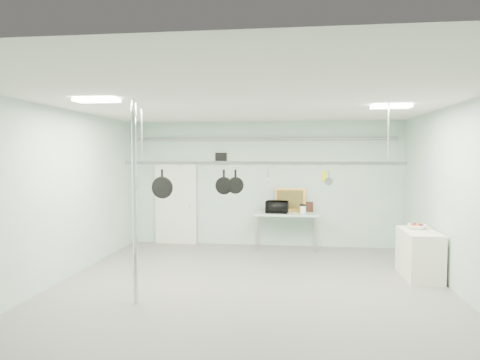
# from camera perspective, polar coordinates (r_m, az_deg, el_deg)

# --- Properties ---
(floor) EXTENTS (8.00, 8.00, 0.00)m
(floor) POSITION_cam_1_polar(r_m,az_deg,el_deg) (7.40, 0.95, -15.04)
(floor) COLOR gray
(floor) RESTS_ON ground
(ceiling) EXTENTS (7.00, 8.00, 0.02)m
(ceiling) POSITION_cam_1_polar(r_m,az_deg,el_deg) (7.08, 0.97, 10.29)
(ceiling) COLOR silver
(ceiling) RESTS_ON back_wall
(back_wall) EXTENTS (7.00, 0.02, 3.20)m
(back_wall) POSITION_cam_1_polar(r_m,az_deg,el_deg) (11.03, 3.12, -0.50)
(back_wall) COLOR silver
(back_wall) RESTS_ON floor
(right_wall) EXTENTS (0.02, 8.00, 3.20)m
(right_wall) POSITION_cam_1_polar(r_m,az_deg,el_deg) (7.55, 28.37, -2.64)
(right_wall) COLOR silver
(right_wall) RESTS_ON floor
(door) EXTENTS (1.10, 0.10, 2.20)m
(door) POSITION_cam_1_polar(r_m,az_deg,el_deg) (11.41, -8.52, -3.17)
(door) COLOR silver
(door) RESTS_ON floor
(wall_vent) EXTENTS (0.30, 0.04, 0.30)m
(wall_vent) POSITION_cam_1_polar(r_m,az_deg,el_deg) (11.11, -2.55, 2.89)
(wall_vent) COLOR black
(wall_vent) RESTS_ON back_wall
(conduit_pipe) EXTENTS (6.60, 0.07, 0.07)m
(conduit_pipe) POSITION_cam_1_polar(r_m,az_deg,el_deg) (10.92, 3.11, 5.50)
(conduit_pipe) COLOR gray
(conduit_pipe) RESTS_ON back_wall
(chrome_pole) EXTENTS (0.08, 0.08, 3.20)m
(chrome_pole) POSITION_cam_1_polar(r_m,az_deg,el_deg) (6.87, -13.84, -2.88)
(chrome_pole) COLOR silver
(chrome_pole) RESTS_ON floor
(prep_table) EXTENTS (1.60, 0.70, 0.91)m
(prep_table) POSITION_cam_1_polar(r_m,az_deg,el_deg) (10.69, 6.19, -4.77)
(prep_table) COLOR #A7C4B5
(prep_table) RESTS_ON floor
(side_cabinet) EXTENTS (0.60, 1.20, 0.90)m
(side_cabinet) POSITION_cam_1_polar(r_m,az_deg,el_deg) (8.93, 22.78, -9.11)
(side_cabinet) COLOR white
(side_cabinet) RESTS_ON floor
(pot_rack) EXTENTS (4.80, 0.06, 1.00)m
(pot_rack) POSITION_cam_1_polar(r_m,az_deg,el_deg) (7.31, 2.77, 2.52)
(pot_rack) COLOR #B7B7BC
(pot_rack) RESTS_ON ceiling
(light_panel_left) EXTENTS (0.65, 0.30, 0.05)m
(light_panel_left) POSITION_cam_1_polar(r_m,az_deg,el_deg) (6.90, -18.56, 10.05)
(light_panel_left) COLOR white
(light_panel_left) RESTS_ON ceiling
(light_panel_right) EXTENTS (0.65, 0.30, 0.05)m
(light_panel_right) POSITION_cam_1_polar(r_m,az_deg,el_deg) (7.81, 19.49, 9.22)
(light_panel_right) COLOR white
(light_panel_right) RESTS_ON ceiling
(microwave) EXTENTS (0.57, 0.42, 0.30)m
(microwave) POSITION_cam_1_polar(r_m,az_deg,el_deg) (10.65, 4.96, -3.59)
(microwave) COLOR black
(microwave) RESTS_ON prep_table
(coffee_canister) EXTENTS (0.20, 0.20, 0.18)m
(coffee_canister) POSITION_cam_1_polar(r_m,az_deg,el_deg) (10.66, 8.37, -3.92)
(coffee_canister) COLOR white
(coffee_canister) RESTS_ON prep_table
(painting_large) EXTENTS (0.79, 0.18, 0.58)m
(painting_large) POSITION_cam_1_polar(r_m,az_deg,el_deg) (10.95, 6.70, -2.67)
(painting_large) COLOR #C48A34
(painting_large) RESTS_ON prep_table
(painting_small) EXTENTS (0.30, 0.09, 0.25)m
(painting_small) POSITION_cam_1_polar(r_m,az_deg,el_deg) (10.97, 8.94, -3.54)
(painting_small) COLOR #321911
(painting_small) RESTS_ON prep_table
(fruit_bowl) EXTENTS (0.46, 0.46, 0.09)m
(fruit_bowl) POSITION_cam_1_polar(r_m,az_deg,el_deg) (9.04, 22.53, -5.77)
(fruit_bowl) COLOR white
(fruit_bowl) RESTS_ON side_cabinet
(skillet_left) EXTENTS (0.39, 0.08, 0.51)m
(skillet_left) POSITION_cam_1_polar(r_m,az_deg,el_deg) (7.65, -10.34, -0.49)
(skillet_left) COLOR black
(skillet_left) RESTS_ON pot_rack
(skillet_mid) EXTENTS (0.31, 0.08, 0.41)m
(skillet_mid) POSITION_cam_1_polar(r_m,az_deg,el_deg) (7.39, -2.16, -0.17)
(skillet_mid) COLOR black
(skillet_mid) RESTS_ON pot_rack
(skillet_right) EXTENTS (0.29, 0.16, 0.40)m
(skillet_right) POSITION_cam_1_polar(r_m,az_deg,el_deg) (7.37, -0.61, -0.17)
(skillet_right) COLOR black
(skillet_right) RESTS_ON pot_rack
(whisk) EXTENTS (0.16, 0.16, 0.29)m
(whisk) POSITION_cam_1_polar(r_m,az_deg,el_deg) (7.31, 3.73, 0.24)
(whisk) COLOR #A5A4A8
(whisk) RESTS_ON pot_rack
(grater) EXTENTS (0.09, 0.04, 0.21)m
(grater) POSITION_cam_1_polar(r_m,az_deg,el_deg) (7.32, 11.11, 0.49)
(grater) COLOR gold
(grater) RESTS_ON pot_rack
(saucepan) EXTENTS (0.16, 0.13, 0.25)m
(saucepan) POSITION_cam_1_polar(r_m,az_deg,el_deg) (7.32, 11.74, 0.36)
(saucepan) COLOR silver
(saucepan) RESTS_ON pot_rack
(fruit_cluster) EXTENTS (0.24, 0.24, 0.09)m
(fruit_cluster) POSITION_cam_1_polar(r_m,az_deg,el_deg) (9.03, 22.53, -5.52)
(fruit_cluster) COLOR #B11011
(fruit_cluster) RESTS_ON fruit_bowl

